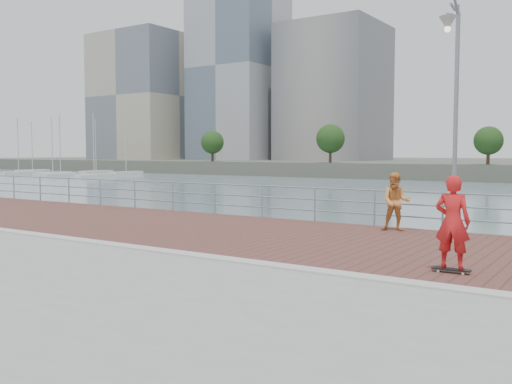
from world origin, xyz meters
The scene contains 10 objects.
water centered at (0.00, 0.00, -2.00)m, with size 400.00×400.00×0.00m, color slate.
brick_lane centered at (0.00, 3.60, 0.01)m, with size 40.00×6.80×0.02m, color brown.
curb centered at (0.00, 0.00, 0.03)m, with size 40.00×0.40×0.06m, color #B7B5AD.
guardrail centered at (0.00, 7.00, 0.69)m, with size 39.06×0.06×1.13m.
street_lamp centered at (3.51, 6.06, 4.27)m, with size 0.44×1.27×6.01m.
skateboard centered at (4.83, 1.31, 0.08)m, with size 0.70×0.21×0.08m.
skateboarder centered at (4.83, 1.31, 0.97)m, with size 0.63×0.42×1.74m, color red.
bystander centered at (1.97, 6.23, 0.85)m, with size 0.81×0.63×1.67m, color #DF8D41.
shoreline_trees centered at (-10.72, 77.00, 4.18)m, with size 109.41×4.83×6.44m.
marina centered at (-79.03, 58.40, -1.52)m, with size 31.78×19.54×10.54m.
Camera 1 is at (7.60, -9.42, 2.26)m, focal length 40.00 mm.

